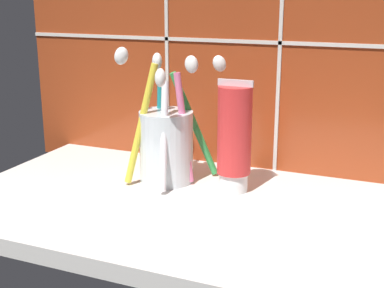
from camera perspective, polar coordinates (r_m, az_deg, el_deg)
The scene contains 3 objects.
sink_counter at distance 63.51cm, azimuth 3.66°, elevation -7.73°, with size 66.93×33.02×2.00cm, color silver.
toothbrush_cup at distance 70.32cm, azimuth -2.71°, elevation 0.29°, with size 12.47×12.18×18.15cm.
toothpaste_tube at distance 66.57cm, azimuth 4.54°, elevation 0.73°, with size 4.47×4.26×14.26cm.
Camera 1 is at (18.89, -55.03, 26.47)cm, focal length 50.00 mm.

